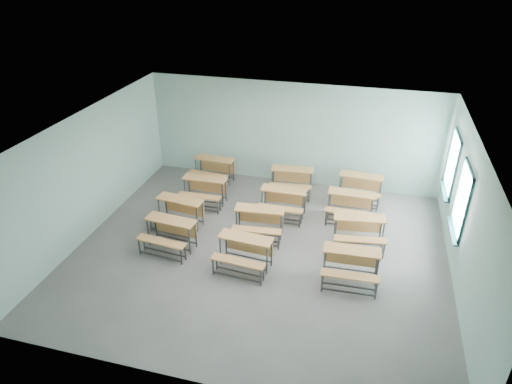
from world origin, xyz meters
TOP-DOWN VIEW (x-y plane):
  - room at (0.08, 0.03)m, footprint 9.04×8.04m
  - desk_unit_r0c0 at (-2.19, -0.43)m, footprint 1.34×0.97m
  - desk_unit_r0c1 at (-0.19, -0.70)m, footprint 1.33×0.95m
  - desk_unit_r0c2 at (2.23, -0.56)m, footprint 1.29×0.90m
  - desk_unit_r1c0 at (-2.38, 0.58)m, footprint 1.36×1.00m
  - desk_unit_r1c1 at (-0.19, 0.65)m, footprint 1.33×0.96m
  - desk_unit_r1c2 at (2.32, 0.89)m, footprint 1.36×1.01m
  - desk_unit_r2c0 at (-2.17, 1.91)m, footprint 1.27×0.86m
  - desk_unit_r2c1 at (0.19, 1.83)m, footprint 1.26×0.85m
  - desk_unit_r2c2 at (2.01, 2.11)m, footprint 1.27×0.87m
  - desk_unit_r3c0 at (-2.37, 3.29)m, footprint 1.32×0.94m
  - desk_unit_r3c1 at (0.17, 3.17)m, footprint 1.33×0.96m
  - desk_unit_r3c2 at (2.20, 3.25)m, footprint 1.32×0.94m

SIDE VIEW (x-z plane):
  - desk_unit_r0c0 at x=-2.19m, z-range 0.14..0.92m
  - desk_unit_r0c1 at x=-0.19m, z-range 0.14..0.92m
  - desk_unit_r0c2 at x=2.23m, z-range 0.14..0.92m
  - desk_unit_r1c0 at x=-2.38m, z-range 0.14..0.92m
  - desk_unit_r1c1 at x=-0.19m, z-range 0.14..0.92m
  - desk_unit_r1c2 at x=2.32m, z-range 0.14..0.92m
  - desk_unit_r2c0 at x=-2.17m, z-range 0.14..0.92m
  - desk_unit_r2c1 at x=0.19m, z-range 0.14..0.92m
  - desk_unit_r2c2 at x=2.01m, z-range 0.14..0.92m
  - desk_unit_r3c0 at x=-2.37m, z-range 0.14..0.92m
  - desk_unit_r3c1 at x=0.17m, z-range 0.14..0.92m
  - desk_unit_r3c2 at x=2.20m, z-range 0.14..0.92m
  - room at x=0.08m, z-range -0.02..3.22m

